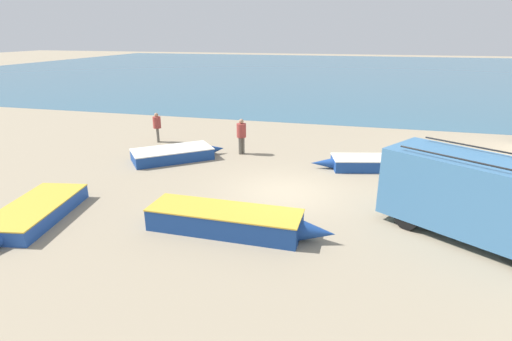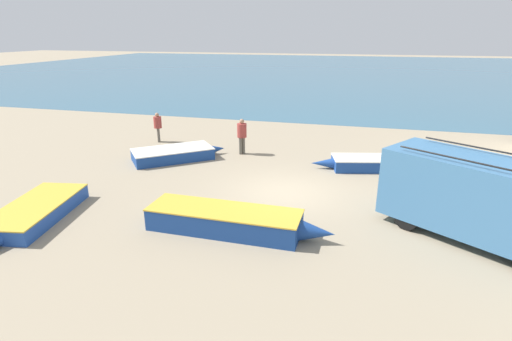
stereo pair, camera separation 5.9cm
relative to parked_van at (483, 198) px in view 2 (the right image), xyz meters
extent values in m
plane|color=gray|center=(-5.99, 2.03, -1.30)|extent=(200.00, 200.00, 0.00)
cube|color=#33607A|center=(-5.99, 54.03, -1.29)|extent=(120.00, 80.00, 0.01)
cube|color=teal|center=(-0.02, 0.02, 0.02)|extent=(5.52, 4.57, 2.08)
cylinder|color=black|center=(-0.92, 1.64, -0.92)|extent=(0.75, 0.60, 0.76)
cylinder|color=black|center=(-1.87, 0.18, -0.92)|extent=(0.75, 0.60, 0.76)
cylinder|color=black|center=(0.40, 0.67, 1.18)|extent=(3.65, 2.41, 0.05)
cylinder|color=black|center=(-0.45, -0.64, 1.18)|extent=(3.65, 2.41, 0.05)
cube|color=navy|center=(-11.85, 4.75, -1.05)|extent=(3.83, 3.59, 0.49)
cone|color=navy|center=(-10.17, 6.15, -1.05)|extent=(0.91, 0.86, 0.47)
cube|color=silver|center=(-11.85, 4.75, -0.87)|extent=(1.15, 1.32, 0.05)
cube|color=silver|center=(-11.85, 4.75, -0.78)|extent=(3.87, 3.62, 0.04)
cube|color=navy|center=(-2.31, 5.88, -1.06)|extent=(4.63, 2.37, 0.48)
cone|color=navy|center=(-4.94, 5.24, -1.06)|extent=(1.06, 0.68, 0.46)
cube|color=silver|center=(-2.31, 5.88, -0.88)|extent=(0.49, 1.26, 0.05)
cube|color=silver|center=(-2.31, 5.88, -0.80)|extent=(4.67, 2.39, 0.04)
cube|color=navy|center=(-7.18, -1.31, -0.98)|extent=(4.59, 1.43, 0.64)
cone|color=navy|center=(-4.40, -1.36, -0.98)|extent=(1.01, 0.63, 0.61)
cube|color=gold|center=(-7.18, -1.31, -0.72)|extent=(0.22, 1.25, 0.05)
cube|color=gold|center=(-7.18, -1.31, -0.64)|extent=(4.63, 1.44, 0.04)
cube|color=#234CA3|center=(-13.30, -2.07, -1.07)|extent=(2.30, 3.90, 0.45)
cube|color=gold|center=(-13.30, -2.07, -0.91)|extent=(1.54, 0.47, 0.05)
cube|color=gold|center=(-13.30, -2.07, -0.82)|extent=(2.32, 3.94, 0.04)
cylinder|color=#5B564C|center=(-8.93, 6.55, -0.88)|extent=(0.16, 0.16, 0.84)
cylinder|color=#5B564C|center=(-9.03, 6.41, -0.88)|extent=(0.16, 0.16, 0.84)
cylinder|color=#993833|center=(-8.98, 6.48, -0.12)|extent=(0.46, 0.46, 0.67)
sphere|color=tan|center=(-8.98, 6.48, 0.33)|extent=(0.23, 0.23, 0.23)
cylinder|color=#5B564C|center=(-14.05, 7.56, -0.91)|extent=(0.14, 0.14, 0.77)
cylinder|color=#5B564C|center=(-13.98, 7.42, -0.91)|extent=(0.14, 0.14, 0.77)
cylinder|color=#993833|center=(-14.01, 7.49, -0.22)|extent=(0.42, 0.42, 0.61)
sphere|color=tan|center=(-14.01, 7.49, 0.19)|extent=(0.21, 0.21, 0.21)
camera|label=1|loc=(-3.54, -11.53, 4.37)|focal=28.00mm
camera|label=2|loc=(-3.48, -11.52, 4.37)|focal=28.00mm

